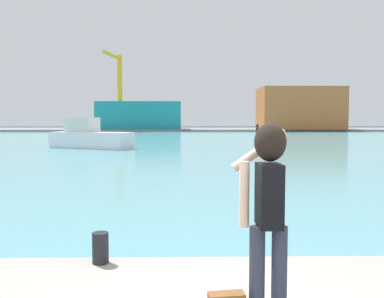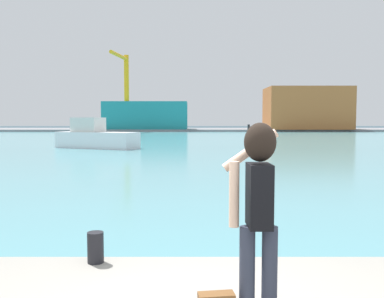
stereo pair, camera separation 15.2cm
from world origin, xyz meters
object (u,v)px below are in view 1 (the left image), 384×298
harbor_bollard (100,248)px  warehouse_right (300,108)px  warehouse_left (140,116)px  port_crane (118,84)px  boat_moored (89,137)px  person_photographer (268,199)px

harbor_bollard → warehouse_right: 88.82m
warehouse_left → warehouse_right: bearing=-2.4°
warehouse_right → port_crane: 38.73m
boat_moored → warehouse_right: 63.35m
harbor_bollard → warehouse_right: size_ratio=0.02×
warehouse_right → warehouse_left: bearing=177.6°
harbor_bollard → warehouse_right: warehouse_right is taller
warehouse_left → port_crane: port_crane is taller
harbor_bollard → warehouse_right: bearing=73.2°
warehouse_right → port_crane: port_crane is taller
harbor_bollard → boat_moored: (-7.11, 30.88, 0.08)m
port_crane → warehouse_left: bearing=51.8°
harbor_bollard → port_crane: 82.95m
harbor_bollard → warehouse_left: (-8.74, 86.37, 2.48)m
boat_moored → warehouse_left: size_ratio=0.43×
person_photographer → harbor_bollard: bearing=50.7°
warehouse_left → warehouse_right: (34.45, -1.45, 1.51)m
person_photographer → port_crane: 84.55m
person_photographer → boat_moored: size_ratio=0.23×
boat_moored → harbor_bollard: bearing=-51.7°
warehouse_right → port_crane: bearing=-174.9°
boat_moored → warehouse_left: 55.56m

